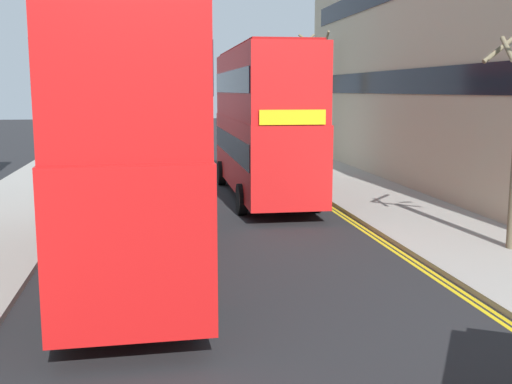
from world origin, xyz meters
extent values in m
cube|color=#9E9991|center=(6.50, 16.00, 0.07)|extent=(4.00, 80.00, 0.14)
cube|color=yellow|center=(4.40, 14.00, 0.00)|extent=(0.10, 56.00, 0.01)
cube|color=yellow|center=(4.24, 14.00, 0.00)|extent=(0.10, 56.00, 0.01)
cube|color=red|center=(-2.27, 11.38, 1.74)|extent=(2.76, 10.86, 2.60)
cube|color=red|center=(-2.27, 11.38, 4.29)|extent=(2.70, 10.64, 2.50)
cube|color=black|center=(-2.27, 11.38, 2.04)|extent=(2.78, 10.43, 0.84)
cube|color=black|center=(-2.27, 11.38, 4.39)|extent=(2.76, 10.21, 0.80)
cube|color=yellow|center=(-2.40, 16.76, 3.29)|extent=(2.00, 0.11, 0.44)
cube|color=maroon|center=(-2.27, 11.38, 5.59)|extent=(2.48, 9.77, 0.10)
cylinder|color=black|center=(-3.60, 14.69, 0.52)|extent=(0.33, 1.05, 1.04)
cylinder|color=black|center=(-1.10, 14.75, 0.52)|extent=(0.33, 1.05, 1.04)
cylinder|color=black|center=(-3.44, 8.00, 0.52)|extent=(0.33, 1.05, 1.04)
cylinder|color=black|center=(-0.94, 8.06, 0.52)|extent=(0.33, 1.05, 1.04)
cube|color=red|center=(2.35, 20.69, 1.74)|extent=(2.59, 10.82, 2.60)
cube|color=red|center=(2.35, 20.69, 4.29)|extent=(2.54, 10.60, 2.50)
cube|color=black|center=(2.35, 20.69, 2.04)|extent=(2.62, 10.39, 0.84)
cube|color=black|center=(2.35, 20.69, 4.39)|extent=(2.61, 10.17, 0.80)
cube|color=yellow|center=(2.31, 15.31, 3.29)|extent=(2.00, 0.08, 0.44)
cube|color=maroon|center=(2.35, 20.69, 5.59)|extent=(2.33, 9.74, 0.10)
cylinder|color=black|center=(3.57, 17.34, 0.52)|extent=(0.31, 1.04, 1.04)
cylinder|color=black|center=(1.07, 17.36, 0.52)|extent=(0.31, 1.04, 1.04)
cylinder|color=black|center=(3.63, 24.03, 0.52)|extent=(0.31, 1.04, 1.04)
cylinder|color=black|center=(1.13, 24.05, 0.52)|extent=(0.31, 1.04, 1.04)
cylinder|color=#6B6047|center=(7.01, 11.96, 5.23)|extent=(1.38, 0.32, 1.01)
cylinder|color=#6B6047|center=(6.70, 11.39, 5.06)|extent=(0.30, 0.89, 0.67)
cylinder|color=#6B6047|center=(7.15, 37.07, 2.55)|extent=(0.38, 0.38, 4.83)
cylinder|color=#6B6047|center=(7.83, 36.94, 5.45)|extent=(0.39, 1.42, 1.05)
cylinder|color=#6B6047|center=(7.30, 37.74, 5.45)|extent=(1.42, 0.43, 1.05)
cylinder|color=#6B6047|center=(6.75, 37.36, 5.32)|extent=(0.71, 0.92, 0.78)
cylinder|color=#6B6047|center=(6.47, 36.76, 5.49)|extent=(0.74, 1.46, 1.13)
cylinder|color=#6B6047|center=(7.38, 36.68, 5.29)|extent=(0.89, 0.59, 0.72)
cylinder|color=#6B6047|center=(6.92, 31.21, 3.13)|extent=(0.42, 0.42, 5.97)
cylinder|color=#6B6047|center=(7.69, 31.15, 6.66)|extent=(0.23, 1.60, 1.17)
cylinder|color=#6B6047|center=(6.63, 31.89, 6.63)|extent=(1.46, 0.71, 1.13)
cylinder|color=#6B6047|center=(6.71, 30.58, 6.57)|extent=(1.33, 0.55, 1.00)
cube|color=beige|center=(13.50, 22.71, 5.83)|extent=(10.00, 28.00, 11.65)
cube|color=black|center=(8.48, 22.71, 4.43)|extent=(0.04, 24.64, 1.00)
camera|label=1|loc=(-1.77, -2.78, 4.08)|focal=43.86mm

